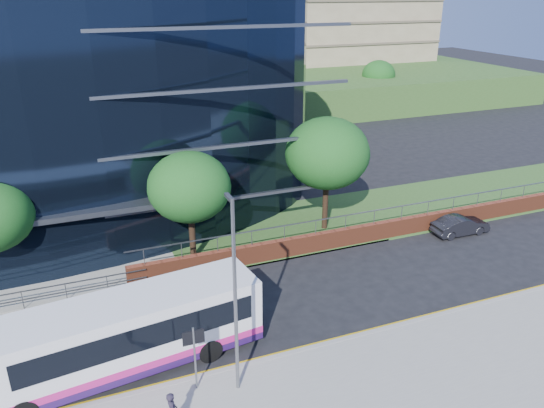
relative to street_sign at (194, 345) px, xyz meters
name	(u,v)px	position (x,y,z in m)	size (l,w,h in m)	color
ground	(75,393)	(-4.50, 1.59, -2.15)	(200.00, 200.00, 0.00)	black
yellow_line_outer	(76,407)	(-4.50, 0.79, -2.14)	(80.00, 0.08, 0.01)	gold
yellow_line_inner	(76,404)	(-4.50, 0.94, -2.14)	(80.00, 0.08, 0.01)	gold
grass_verge	(417,206)	(19.50, 12.59, -2.09)	(36.00, 8.00, 0.12)	#2D511E
retaining_wall	(400,227)	(15.50, 8.89, -1.54)	(34.00, 0.40, 2.11)	brown
apartment_block	(278,14)	(27.50, 58.80, 8.96)	(60.00, 42.00, 30.00)	#2D511E
street_sign	(194,345)	(0.00, 0.00, 0.00)	(0.85, 0.09, 2.80)	slate
tree_far_c	(189,187)	(2.50, 10.59, 2.39)	(4.62, 4.62, 6.51)	black
tree_far_d	(327,153)	(11.50, 11.59, 3.04)	(5.28, 5.28, 7.44)	black
tree_dist_e	(270,82)	(19.50, 41.59, 2.39)	(4.62, 4.62, 6.51)	black
tree_dist_f	(379,75)	(35.50, 43.59, 2.06)	(4.29, 4.29, 6.05)	black
streetlight_east	(235,293)	(1.50, -0.59, 2.29)	(0.15, 0.77, 8.00)	slate
city_bus	(121,335)	(-2.46, 2.31, -0.45)	(12.06, 4.18, 3.20)	silver
parked_car	(460,225)	(19.23, 7.69, -1.53)	(1.31, 3.76, 1.24)	black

